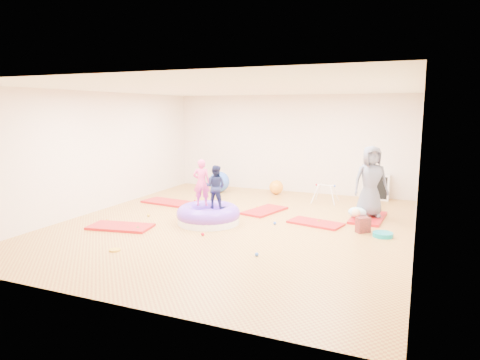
% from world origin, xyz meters
% --- Properties ---
extents(room, '(7.01, 8.01, 2.81)m').
position_xyz_m(room, '(0.00, 0.00, 1.40)').
color(room, gold).
rests_on(room, ground).
extents(gym_mat_front_left, '(1.36, 0.84, 0.05)m').
position_xyz_m(gym_mat_front_left, '(-2.03, -1.16, 0.03)').
color(gym_mat_front_left, red).
rests_on(gym_mat_front_left, ground).
extents(gym_mat_mid_left, '(1.32, 0.78, 0.05)m').
position_xyz_m(gym_mat_mid_left, '(-2.43, 1.21, 0.03)').
color(gym_mat_mid_left, red).
rests_on(gym_mat_mid_left, ground).
extents(gym_mat_center_back, '(0.87, 1.29, 0.05)m').
position_xyz_m(gym_mat_center_back, '(0.21, 1.31, 0.02)').
color(gym_mat_center_back, red).
rests_on(gym_mat_center_back, ground).
extents(gym_mat_right, '(1.21, 0.79, 0.05)m').
position_xyz_m(gym_mat_right, '(1.57, 0.68, 0.02)').
color(gym_mat_right, red).
rests_on(gym_mat_right, ground).
extents(gym_mat_rear_right, '(0.72, 1.34, 0.05)m').
position_xyz_m(gym_mat_rear_right, '(2.54, 1.56, 0.03)').
color(gym_mat_rear_right, red).
rests_on(gym_mat_rear_right, ground).
extents(inflatable_cushion, '(1.35, 1.35, 0.43)m').
position_xyz_m(inflatable_cushion, '(-0.55, -0.12, 0.17)').
color(inflatable_cushion, white).
rests_on(inflatable_cushion, ground).
extents(child_pink, '(0.42, 0.34, 1.00)m').
position_xyz_m(child_pink, '(-0.77, 0.00, 0.89)').
color(child_pink, '#FC448F').
rests_on(child_pink, inflatable_cushion).
extents(child_navy, '(0.46, 0.36, 0.91)m').
position_xyz_m(child_navy, '(-0.39, -0.10, 0.84)').
color(child_navy, '#1A1F49').
rests_on(child_navy, inflatable_cushion).
extents(adult_caregiver, '(0.90, 0.78, 1.56)m').
position_xyz_m(adult_caregiver, '(2.55, 1.62, 0.83)').
color(adult_caregiver, slate).
rests_on(adult_caregiver, gym_mat_rear_right).
extents(infant, '(0.39, 0.40, 0.23)m').
position_xyz_m(infant, '(2.32, 1.36, 0.17)').
color(infant, '#B3E6F9').
rests_on(infant, gym_mat_rear_right).
extents(ball_pit_balls, '(4.27, 3.32, 0.07)m').
position_xyz_m(ball_pit_balls, '(-0.53, -0.08, 0.03)').
color(ball_pit_balls, '#2F8E2A').
rests_on(ball_pit_balls, ground).
extents(exercise_ball_blue, '(0.60, 0.60, 0.60)m').
position_xyz_m(exercise_ball_blue, '(-1.84, 3.11, 0.30)').
color(exercise_ball_blue, blue).
rests_on(exercise_ball_blue, ground).
extents(exercise_ball_orange, '(0.40, 0.40, 0.40)m').
position_xyz_m(exercise_ball_orange, '(-0.20, 3.43, 0.20)').
color(exercise_ball_orange, orange).
rests_on(exercise_ball_orange, ground).
extents(infant_play_gym, '(0.63, 0.59, 0.48)m').
position_xyz_m(infant_play_gym, '(1.33, 2.79, 0.32)').
color(infant_play_gym, white).
rests_on(infant_play_gym, ground).
extents(cube_shelf, '(0.69, 0.34, 0.69)m').
position_xyz_m(cube_shelf, '(2.48, 3.79, 0.34)').
color(cube_shelf, white).
rests_on(cube_shelf, ground).
extents(balance_disc, '(0.38, 0.38, 0.08)m').
position_xyz_m(balance_disc, '(2.95, 0.28, 0.04)').
color(balance_disc, '#0A8D9D').
rests_on(balance_disc, ground).
extents(backpack, '(0.30, 0.30, 0.30)m').
position_xyz_m(backpack, '(2.57, 0.43, 0.15)').
color(backpack, '#A1251E').
rests_on(backpack, ground).
extents(yellow_toy, '(0.19, 0.19, 0.03)m').
position_xyz_m(yellow_toy, '(-1.21, -2.36, 0.01)').
color(yellow_toy, gold).
rests_on(yellow_toy, ground).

